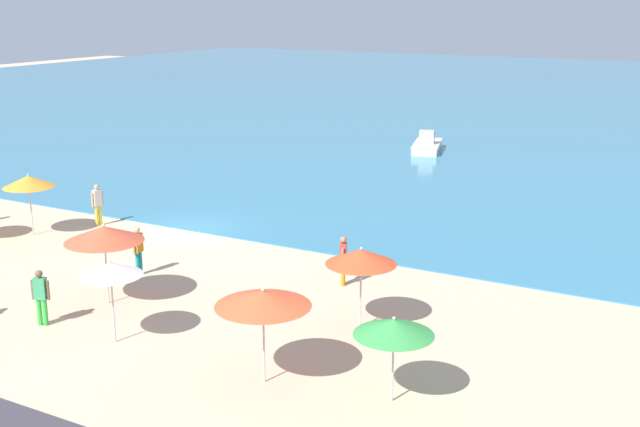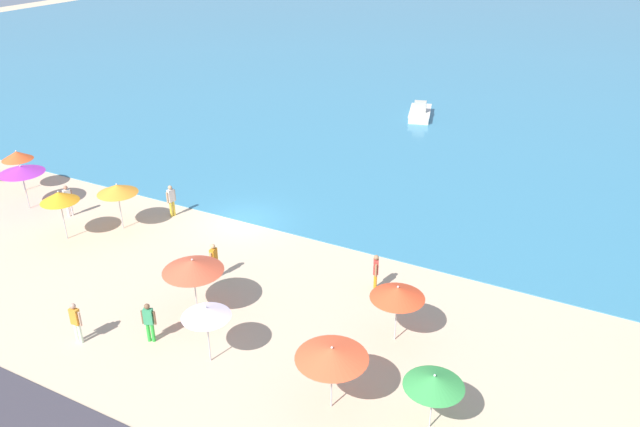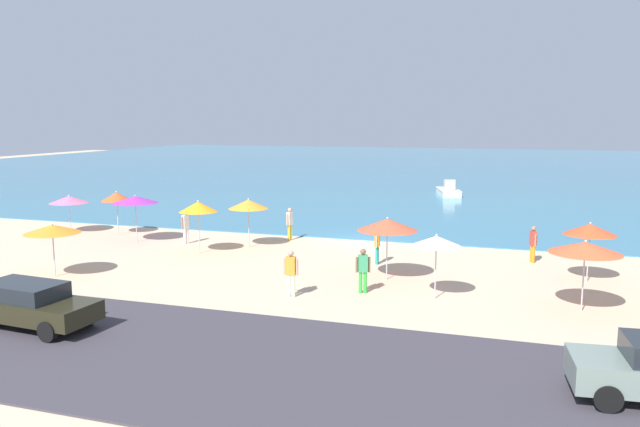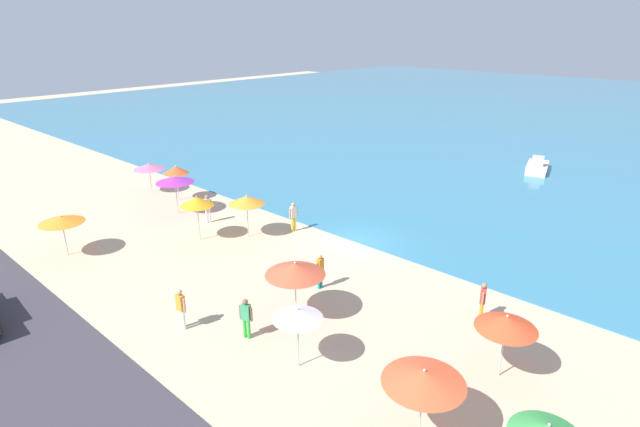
{
  "view_description": "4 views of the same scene",
  "coord_description": "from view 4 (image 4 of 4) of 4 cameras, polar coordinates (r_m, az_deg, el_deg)",
  "views": [
    {
      "loc": [
        20.59,
        -25.72,
        9.45
      ],
      "look_at": [
        7.15,
        -1.36,
        2.0
      ],
      "focal_mm": 45.0,
      "sensor_mm": 36.0,
      "label": 1
    },
    {
      "loc": [
        17.47,
        -24.46,
        15.28
      ],
      "look_at": [
        4.18,
        0.85,
        1.11
      ],
      "focal_mm": 35.0,
      "sensor_mm": 36.0,
      "label": 2
    },
    {
      "loc": [
        8.15,
        -32.79,
        6.64
      ],
      "look_at": [
        -1.19,
        -4.03,
        2.03
      ],
      "focal_mm": 35.0,
      "sensor_mm": 36.0,
      "label": 3
    },
    {
      "loc": [
        15.95,
        -20.65,
        11.62
      ],
      "look_at": [
        -1.23,
        -1.72,
        1.95
      ],
      "focal_mm": 28.0,
      "sensor_mm": 36.0,
      "label": 4
    }
  ],
  "objects": [
    {
      "name": "beach_umbrella_0",
      "position": [
        33.47,
        -16.26,
        3.75
      ],
      "size": [
        2.45,
        2.45,
        2.58
      ],
      "color": "#B2B2B7",
      "rests_on": "ground_plane"
    },
    {
      "name": "ground_plane",
      "position": [
        28.56,
        4.15,
        -3.34
      ],
      "size": [
        160.0,
        160.0,
        0.0
      ],
      "primitive_type": "plane",
      "color": "#CBB090"
    },
    {
      "name": "bather_3",
      "position": [
        23.35,
        -0.01,
        -6.37
      ],
      "size": [
        0.25,
        0.57,
        1.75
      ],
      "color": "teal",
      "rests_on": "ground_plane"
    },
    {
      "name": "beach_umbrella_4",
      "position": [
        28.88,
        -13.9,
        1.36
      ],
      "size": [
        1.89,
        1.89,
        2.67
      ],
      "color": "#B2B2B7",
      "rests_on": "ground_plane"
    },
    {
      "name": "beach_umbrella_9",
      "position": [
        38.64,
        -18.96,
        5.11
      ],
      "size": [
        2.22,
        2.22,
        2.24
      ],
      "color": "#B2B2B7",
      "rests_on": "ground_plane"
    },
    {
      "name": "bather_4",
      "position": [
        31.79,
        -12.74,
        0.71
      ],
      "size": [
        0.33,
        0.54,
        1.8
      ],
      "color": "white",
      "rests_on": "ground_plane"
    },
    {
      "name": "bather_0",
      "position": [
        21.15,
        -15.61,
        -10.24
      ],
      "size": [
        0.57,
        0.24,
        1.79
      ],
      "color": "#E0F5CF",
      "rests_on": "ground_plane"
    },
    {
      "name": "skiff_nearshore",
      "position": [
        46.11,
        23.57,
        4.91
      ],
      "size": [
        2.66,
        4.59,
        1.39
      ],
      "color": "silver",
      "rests_on": "sea"
    },
    {
      "name": "beach_umbrella_7",
      "position": [
        15.19,
        11.79,
        -17.79
      ],
      "size": [
        2.44,
        2.44,
        2.54
      ],
      "color": "#B2B2B7",
      "rests_on": "ground_plane"
    },
    {
      "name": "beach_umbrella_2",
      "position": [
        28.8,
        -8.39,
        1.53
      ],
      "size": [
        2.08,
        2.08,
        2.57
      ],
      "color": "#B2B2B7",
      "rests_on": "ground_plane"
    },
    {
      "name": "bather_2",
      "position": [
        20.08,
        -8.45,
        -11.55
      ],
      "size": [
        0.54,
        0.34,
        1.74
      ],
      "color": "green",
      "rests_on": "ground_plane"
    },
    {
      "name": "beach_umbrella_10",
      "position": [
        17.76,
        -2.57,
        -11.38
      ],
      "size": [
        1.81,
        1.81,
        2.45
      ],
      "color": "#B2B2B7",
      "rests_on": "ground_plane"
    },
    {
      "name": "beach_umbrella_3",
      "position": [
        20.46,
        -2.86,
        -6.35
      ],
      "size": [
        2.49,
        2.49,
        2.64
      ],
      "color": "#B2B2B7",
      "rests_on": "ground_plane"
    },
    {
      "name": "beach_umbrella_5",
      "position": [
        18.41,
        20.54,
        -11.58
      ],
      "size": [
        2.11,
        2.11,
        2.49
      ],
      "color": "#B2B2B7",
      "rests_on": "ground_plane"
    },
    {
      "name": "bather_5",
      "position": [
        22.05,
        18.09,
        -9.3
      ],
      "size": [
        0.34,
        0.53,
        1.72
      ],
      "color": "orange",
      "rests_on": "ground_plane"
    },
    {
      "name": "beach_umbrella_8",
      "position": [
        29.55,
        -27.45,
        -0.61
      ],
      "size": [
        2.31,
        2.31,
        2.3
      ],
      "color": "#B2B2B7",
      "rests_on": "ground_plane"
    },
    {
      "name": "beach_umbrella_6",
      "position": [
        36.17,
        -16.14,
        4.82
      ],
      "size": [
        1.76,
        1.76,
        2.54
      ],
      "color": "#B2B2B7",
      "rests_on": "ground_plane"
    },
    {
      "name": "sea",
      "position": [
        78.18,
        30.39,
        9.41
      ],
      "size": [
        150.0,
        110.0,
        0.05
      ],
      "primitive_type": "cube",
      "color": "teal",
      "rests_on": "ground_plane"
    },
    {
      "name": "bather_1",
      "position": [
        29.74,
        -3.05,
        -0.19
      ],
      "size": [
        0.31,
        0.55,
        1.81
      ],
      "color": "gold",
      "rests_on": "ground_plane"
    },
    {
      "name": "coastal_road",
      "position": [
        19.89,
        -32.15,
        -18.63
      ],
      "size": [
        80.0,
        8.0,
        0.06
      ],
      "primitive_type": "cube",
      "color": "#3B363E",
      "rests_on": "ground_plane"
    }
  ]
}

